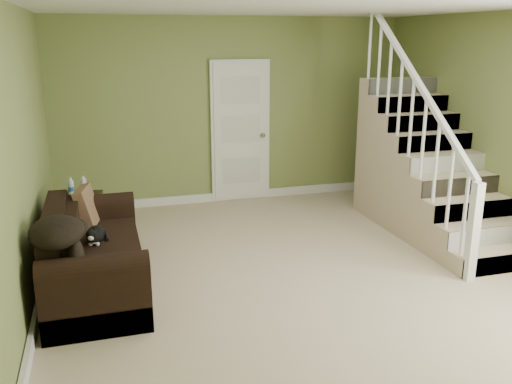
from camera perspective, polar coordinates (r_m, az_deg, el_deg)
floor at (r=5.59m, az=4.54°, el=-8.49°), size 5.00×5.50×0.01m
ceiling at (r=5.10m, az=5.22°, el=19.15°), size 5.00×5.50×0.01m
wall_back at (r=7.79m, az=-2.46°, el=8.48°), size 5.00×0.04×2.60m
wall_front at (r=2.90m, az=24.76°, el=-5.94°), size 5.00×0.04×2.60m
wall_left at (r=4.90m, az=-23.62°, el=2.72°), size 0.04×5.50×2.60m
baseboard_back at (r=8.02m, az=-2.31°, el=-0.37°), size 5.00×0.04×0.12m
baseboard_left at (r=5.29m, az=-21.80°, el=-10.42°), size 0.04×5.50×0.12m
baseboard_right at (r=6.80m, az=24.51°, el=-4.88°), size 0.04×5.50×0.12m
door at (r=7.82m, az=-1.64°, el=6.33°), size 0.86×0.12×2.02m
staircase at (r=7.08m, az=17.11°, el=1.61°), size 1.00×2.51×2.82m
sofa at (r=5.38m, az=-16.99°, el=-6.70°), size 0.86×1.99×0.79m
side_table at (r=6.67m, az=-17.95°, el=-2.55°), size 0.54×0.54×0.78m
cat at (r=5.37m, az=-16.54°, el=-4.34°), size 0.22×0.44×0.21m
banana at (r=4.83m, az=-15.48°, el=-7.23°), size 0.18×0.20×0.06m
throw_pillow at (r=5.94m, az=-17.32°, el=-1.54°), size 0.28×0.45×0.44m
throw_blanket at (r=4.61m, az=-20.25°, el=-3.96°), size 0.50×0.62×0.23m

